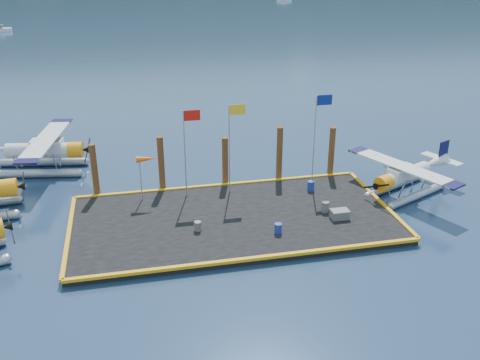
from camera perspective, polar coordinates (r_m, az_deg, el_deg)
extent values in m
plane|color=#182E49|center=(33.92, -0.68, -4.57)|extent=(4000.00, 4000.00, 0.00)
cube|color=black|center=(33.82, -0.68, -4.27)|extent=(20.00, 10.00, 0.40)
cube|color=black|center=(32.67, -23.30, -4.56)|extent=(0.69, 2.17, 1.13)
cylinder|color=orange|center=(37.67, -23.45, -0.77)|extent=(1.12, 1.27, 1.20)
cube|color=black|center=(37.55, -22.13, -0.62)|extent=(0.22, 2.30, 1.16)
cylinder|color=#999FA7|center=(45.18, -20.21, 1.79)|extent=(6.56, 1.72, 0.63)
cylinder|color=#999FA7|center=(43.13, -21.05, 0.64)|extent=(6.56, 1.72, 0.63)
cylinder|color=silver|center=(43.59, -20.62, 2.97)|extent=(5.04, 1.97, 1.16)
cube|color=silver|center=(43.28, -19.89, 3.45)|extent=(2.49, 1.53, 0.95)
cube|color=black|center=(43.12, -19.53, 3.73)|extent=(1.64, 1.34, 0.58)
cylinder|color=orange|center=(42.82, -17.12, 3.09)|extent=(1.25, 1.39, 1.23)
cube|color=black|center=(42.60, -15.95, 3.13)|extent=(0.46, 2.33, 1.19)
cube|color=silver|center=(43.11, -19.99, 4.11)|extent=(3.15, 9.64, 0.13)
cube|color=#0D0A36|center=(47.25, -18.49, 5.98)|extent=(1.72, 1.20, 0.14)
cube|color=#0D0A36|center=(39.07, -21.79, 1.85)|extent=(1.72, 1.20, 0.14)
cylinder|color=#999FA7|center=(38.89, 18.41, -1.55)|extent=(5.36, 2.85, 0.55)
cylinder|color=#999FA7|center=(39.92, 16.10, -0.58)|extent=(5.36, 2.85, 0.55)
cylinder|color=silver|center=(38.78, 17.30, 0.52)|extent=(4.27, 2.68, 1.00)
cube|color=silver|center=(38.24, 16.86, 0.77)|extent=(2.24, 1.75, 0.82)
cube|color=black|center=(37.96, 16.64, 0.93)|extent=(1.56, 1.40, 0.50)
cylinder|color=orange|center=(36.99, 15.09, -0.34)|extent=(1.27, 1.34, 1.06)
cube|color=black|center=(36.43, 14.33, -0.64)|extent=(0.90, 1.87, 1.02)
cube|color=silver|center=(38.07, 16.94, 1.40)|extent=(4.66, 8.03, 0.11)
cube|color=#0D0A36|center=(36.13, 21.84, -0.53)|extent=(1.58, 1.32, 0.12)
cube|color=#0D0A36|center=(40.30, 12.54, 3.12)|extent=(1.58, 1.32, 0.12)
cube|color=#0D0A36|center=(41.79, 20.89, 2.91)|extent=(0.96, 0.52, 1.55)
cube|color=silver|center=(41.92, 20.70, 2.13)|extent=(2.04, 3.16, 0.09)
cylinder|color=navy|center=(31.89, 4.09, -5.17)|extent=(0.43, 0.43, 0.61)
cylinder|color=#505155|center=(34.69, 9.07, -2.83)|extent=(0.49, 0.49, 0.69)
cylinder|color=#505155|center=(32.18, -4.54, -4.92)|extent=(0.42, 0.42, 0.59)
cylinder|color=navy|center=(37.54, 7.57, -0.61)|extent=(0.48, 0.48, 0.67)
cube|color=#505155|center=(34.05, 10.58, -3.60)|extent=(1.12, 0.75, 0.56)
cylinder|color=#9B9AA2|center=(35.58, -5.89, 2.72)|extent=(0.08, 0.08, 6.00)
cube|color=red|center=(34.78, -5.17, 6.87)|extent=(1.10, 0.03, 0.70)
cylinder|color=#9B9AA2|center=(35.96, -1.14, 3.25)|extent=(0.08, 0.08, 6.20)
cube|color=yellow|center=(35.19, -0.29, 7.51)|extent=(1.10, 0.03, 0.70)
cylinder|color=#9B9AA2|center=(37.45, 7.92, 4.12)|extent=(0.08, 0.08, 6.50)
cube|color=navy|center=(36.78, 8.99, 8.43)|extent=(1.10, 0.03, 0.70)
cylinder|color=#9B9AA2|center=(35.98, -10.54, 0.10)|extent=(0.07, 0.07, 3.00)
cone|color=#FE580E|center=(35.46, -9.90, 2.24)|extent=(1.40, 0.44, 0.44)
cylinder|color=#3F2412|center=(37.50, -15.23, 0.80)|extent=(0.44, 0.44, 4.00)
cylinder|color=#3F2412|center=(37.43, -8.38, 1.54)|extent=(0.44, 0.44, 4.20)
cylinder|color=#3F2412|center=(38.00, -1.59, 1.82)|extent=(0.44, 0.44, 3.80)
cylinder|color=#3F2412|center=(38.79, 4.22, 2.62)|extent=(0.44, 0.44, 4.30)
cylinder|color=#3F2412|center=(40.11, 9.72, 2.83)|extent=(0.44, 0.44, 4.00)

